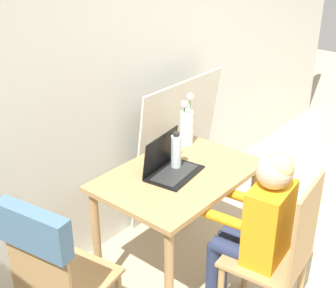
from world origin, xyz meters
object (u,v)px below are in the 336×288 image
laptop (169,164)px  water_bottle (176,152)px  flower_vase (187,124)px  chair_spare (49,260)px  person_seated (260,218)px  chair_occupied (279,255)px

laptop → water_bottle: water_bottle is taller
flower_vase → chair_spare: bearing=-173.4°
chair_spare → water_bottle: water_bottle is taller
person_seated → water_bottle: bearing=-99.6°
chair_spare → flower_vase: bearing=-92.6°
flower_vase → laptop: bearing=-156.7°
chair_spare → flower_vase: size_ratio=2.69×
flower_vase → water_bottle: 0.35m
laptop → person_seated: bearing=-94.3°
chair_occupied → laptop: bearing=-92.4°
person_seated → chair_spare: bearing=-41.0°
person_seated → laptop: (-0.04, 0.59, 0.13)m
chair_occupied → flower_vase: 1.02m
laptop → flower_vase: (0.38, 0.16, 0.09)m
person_seated → flower_vase: flower_vase is taller
chair_spare → laptop: size_ratio=2.61×
person_seated → laptop: person_seated is taller
chair_occupied → laptop: laptop is taller
flower_vase → water_bottle: flower_vase is taller
flower_vase → water_bottle: size_ratio=1.50×
chair_occupied → chair_spare: bearing=-45.5°
flower_vase → water_bottle: bearing=-152.4°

